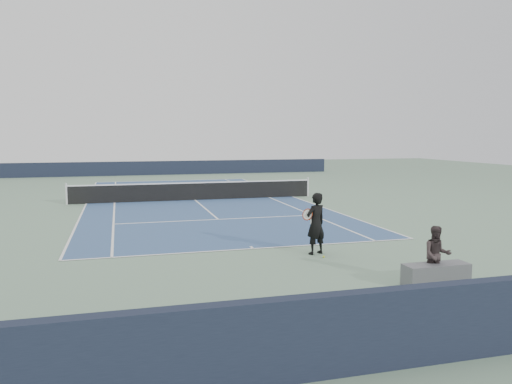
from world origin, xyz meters
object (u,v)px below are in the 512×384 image
object	(u,v)px
tennis_player	(316,224)
spectator_bench	(436,264)
tennis_ball	(324,257)
tennis_net	(195,191)

from	to	relation	value
tennis_player	spectator_bench	world-z (taller)	tennis_player
tennis_player	tennis_ball	world-z (taller)	tennis_player
tennis_net	tennis_player	distance (m)	13.07
spectator_bench	tennis_ball	bearing A→B (deg)	115.68
tennis_ball	tennis_net	bearing A→B (deg)	96.91
tennis_net	tennis_ball	distance (m)	13.56
tennis_net	spectator_bench	xyz separation A→B (m)	(3.10, -16.51, -0.01)
tennis_ball	tennis_player	bearing A→B (deg)	96.65
tennis_ball	spectator_bench	bearing A→B (deg)	-64.32
tennis_net	tennis_player	bearing A→B (deg)	-83.08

